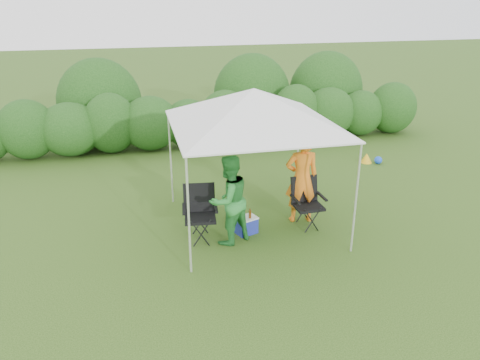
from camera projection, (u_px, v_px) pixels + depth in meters
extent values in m
plane|color=#395A1C|center=(259.00, 235.00, 9.31)|extent=(70.00, 70.00, 0.00)
ellipsoid|color=#235019|center=(27.00, 130.00, 13.28)|extent=(1.65, 1.40, 1.73)
cylinder|color=#382616|center=(31.00, 153.00, 13.55)|extent=(0.12, 0.12, 0.30)
ellipsoid|color=#235019|center=(70.00, 129.00, 13.56)|extent=(1.80, 1.53, 1.57)
cylinder|color=#382616|center=(73.00, 150.00, 13.80)|extent=(0.12, 0.12, 0.30)
ellipsoid|color=#235019|center=(111.00, 123.00, 13.76)|extent=(1.58, 1.34, 1.80)
cylinder|color=#382616|center=(113.00, 148.00, 14.04)|extent=(0.12, 0.12, 0.30)
ellipsoid|color=#235019|center=(150.00, 123.00, 14.04)|extent=(1.72, 1.47, 1.65)
cylinder|color=#382616|center=(152.00, 145.00, 14.29)|extent=(0.12, 0.12, 0.30)
ellipsoid|color=#235019|center=(189.00, 123.00, 14.32)|extent=(1.50, 1.28, 1.50)
cylinder|color=#382616|center=(189.00, 142.00, 14.54)|extent=(0.12, 0.12, 0.30)
ellipsoid|color=#235019|center=(225.00, 118.00, 14.52)|extent=(1.65, 1.40, 1.73)
cylinder|color=#382616|center=(226.00, 140.00, 14.79)|extent=(0.12, 0.12, 0.30)
ellipsoid|color=#235019|center=(261.00, 118.00, 14.80)|extent=(1.80, 1.53, 1.57)
cylinder|color=#382616|center=(261.00, 137.00, 15.04)|extent=(0.12, 0.12, 0.30)
ellipsoid|color=#235019|center=(295.00, 112.00, 15.01)|extent=(1.58, 1.34, 1.80)
cylinder|color=#382616|center=(294.00, 135.00, 15.29)|extent=(0.12, 0.12, 0.30)
ellipsoid|color=#235019|center=(329.00, 113.00, 15.29)|extent=(1.72, 1.47, 1.65)
cylinder|color=#382616|center=(327.00, 133.00, 15.54)|extent=(0.12, 0.12, 0.30)
ellipsoid|color=#235019|center=(361.00, 113.00, 15.56)|extent=(1.50, 1.28, 1.50)
cylinder|color=#382616|center=(359.00, 130.00, 15.79)|extent=(0.12, 0.12, 0.30)
ellipsoid|color=#235019|center=(392.00, 108.00, 15.77)|extent=(1.65, 1.40, 1.73)
cylinder|color=#382616|center=(390.00, 128.00, 16.04)|extent=(0.12, 0.12, 0.30)
cylinder|color=silver|center=(189.00, 217.00, 7.69)|extent=(0.04, 0.04, 2.10)
cylinder|color=silver|center=(356.00, 200.00, 8.34)|extent=(0.04, 0.04, 2.10)
cylinder|color=silver|center=(171.00, 159.00, 10.40)|extent=(0.04, 0.04, 2.10)
cylinder|color=silver|center=(298.00, 149.00, 11.05)|extent=(0.04, 0.04, 2.10)
cube|color=white|center=(254.00, 125.00, 8.97)|extent=(3.10, 3.10, 0.03)
pyramid|color=white|center=(254.00, 107.00, 8.83)|extent=(3.10, 3.10, 0.70)
cube|color=black|center=(308.00, 206.00, 9.49)|extent=(0.57, 0.53, 0.05)
cube|color=black|center=(304.00, 188.00, 9.59)|extent=(0.56, 0.17, 0.53)
cube|color=black|center=(295.00, 199.00, 9.34)|extent=(0.07, 0.47, 0.03)
cube|color=black|center=(322.00, 196.00, 9.49)|extent=(0.07, 0.47, 0.03)
cylinder|color=black|center=(301.00, 223.00, 9.30)|extent=(0.03, 0.03, 0.45)
cylinder|color=black|center=(323.00, 220.00, 9.42)|extent=(0.03, 0.03, 0.45)
cylinder|color=black|center=(293.00, 213.00, 9.72)|extent=(0.03, 0.03, 0.45)
cylinder|color=black|center=(313.00, 210.00, 9.84)|extent=(0.03, 0.03, 0.45)
cube|color=black|center=(200.00, 218.00, 8.96)|extent=(0.65, 0.61, 0.06)
cube|color=black|center=(199.00, 197.00, 9.07)|extent=(0.60, 0.23, 0.56)
cube|color=black|center=(184.00, 209.00, 8.85)|extent=(0.11, 0.50, 0.03)
cube|color=black|center=(216.00, 207.00, 8.92)|extent=(0.11, 0.50, 0.03)
cylinder|color=black|center=(188.00, 236.00, 8.79)|extent=(0.03, 0.03, 0.47)
cylinder|color=black|center=(214.00, 234.00, 8.85)|extent=(0.03, 0.03, 0.47)
cylinder|color=black|center=(188.00, 223.00, 9.25)|extent=(0.03, 0.03, 0.47)
cylinder|color=black|center=(213.00, 222.00, 9.31)|extent=(0.03, 0.03, 0.47)
imported|color=orange|center=(302.00, 178.00, 9.56)|extent=(0.74, 0.52, 1.90)
imported|color=#2C8636|center=(229.00, 200.00, 8.75)|extent=(1.06, 0.98, 1.76)
cube|color=#212E9A|center=(246.00, 226.00, 9.33)|extent=(0.47, 0.40, 0.32)
cube|color=silver|center=(246.00, 218.00, 9.26)|extent=(0.49, 0.42, 0.03)
cylinder|color=#592D0C|center=(250.00, 213.00, 9.20)|extent=(0.05, 0.05, 0.21)
cone|color=gold|center=(366.00, 158.00, 13.21)|extent=(0.33, 0.33, 0.27)
sphere|color=blue|center=(378.00, 160.00, 13.12)|extent=(0.22, 0.22, 0.22)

